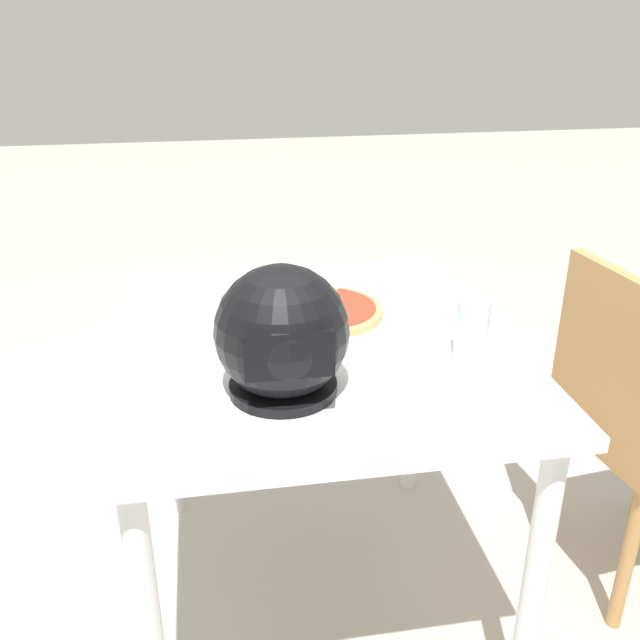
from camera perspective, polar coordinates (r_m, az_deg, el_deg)
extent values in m
plane|color=#B2ADA3|center=(2.04, -0.36, -21.39)|extent=(14.00, 14.00, 0.00)
cube|color=white|center=(1.59, -0.43, -1.90)|extent=(0.88, 0.97, 0.03)
cylinder|color=white|center=(2.21, 7.59, -5.38)|extent=(0.05, 0.05, 0.74)
cylinder|color=white|center=(2.13, -12.44, -6.98)|extent=(0.05, 0.05, 0.74)
cylinder|color=white|center=(1.58, 16.89, -20.32)|extent=(0.05, 0.05, 0.74)
cylinder|color=white|center=(1.67, 0.41, 0.27)|extent=(0.31, 0.31, 0.01)
cylinder|color=tan|center=(1.66, 0.41, 0.74)|extent=(0.27, 0.27, 0.02)
cylinder|color=red|center=(1.66, 0.41, 1.07)|extent=(0.24, 0.24, 0.00)
sphere|color=#234C1E|center=(1.63, -0.59, 1.23)|extent=(0.04, 0.04, 0.04)
sphere|color=#234C1E|center=(1.67, 0.07, 1.70)|extent=(0.03, 0.03, 0.03)
sphere|color=#234C1E|center=(1.68, -1.48, 1.79)|extent=(0.03, 0.03, 0.03)
cylinder|color=#E0D172|center=(1.75, 0.43, 2.74)|extent=(0.02, 0.02, 0.02)
cylinder|color=#E0D172|center=(1.66, 1.18, 1.42)|extent=(0.02, 0.02, 0.02)
cylinder|color=#E0D172|center=(1.65, -0.09, 1.28)|extent=(0.02, 0.02, 0.01)
cylinder|color=#E0D172|center=(1.71, 1.17, 2.28)|extent=(0.02, 0.02, 0.02)
sphere|color=black|center=(1.31, -3.11, -0.92)|extent=(0.25, 0.25, 0.25)
cylinder|color=black|center=(1.36, -3.00, -5.39)|extent=(0.21, 0.21, 0.02)
cube|color=black|center=(1.21, -2.49, -2.89)|extent=(0.16, 0.02, 0.09)
cylinder|color=silver|center=(1.50, 12.22, -0.72)|extent=(0.07, 0.07, 0.13)
cube|color=#B7844C|center=(1.82, 22.41, -3.20)|extent=(0.07, 0.38, 0.45)
cylinder|color=#B7844C|center=(2.17, 18.06, -12.01)|extent=(0.04, 0.04, 0.43)
cylinder|color=#B7844C|center=(1.97, 23.64, -17.32)|extent=(0.04, 0.04, 0.43)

